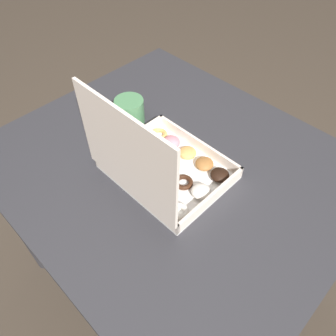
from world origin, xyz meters
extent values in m
plane|color=#42382D|center=(0.00, 0.00, 0.00)|extent=(8.00, 8.00, 0.00)
cube|color=#2D2D33|center=(0.00, 0.00, 0.73)|extent=(1.00, 0.86, 0.03)
cylinder|color=#2D2D33|center=(-0.45, -0.38, 0.36)|extent=(0.06, 0.06, 0.72)
cylinder|color=#2D2D33|center=(0.45, -0.38, 0.36)|extent=(0.06, 0.06, 0.72)
cylinder|color=#2D2D33|center=(0.45, 0.38, 0.36)|extent=(0.06, 0.06, 0.72)
cube|color=white|center=(-0.02, 0.04, 0.75)|extent=(0.32, 0.26, 0.01)
cube|color=silver|center=(-0.02, -0.09, 0.77)|extent=(0.32, 0.01, 0.04)
cube|color=silver|center=(-0.02, 0.16, 0.77)|extent=(0.32, 0.01, 0.04)
cube|color=silver|center=(-0.17, 0.04, 0.77)|extent=(0.01, 0.26, 0.04)
cube|color=silver|center=(0.14, 0.04, 0.77)|extent=(0.01, 0.26, 0.04)
cube|color=silver|center=(-0.02, 0.17, 0.92)|extent=(0.32, 0.01, 0.26)
ellipsoid|color=black|center=(-0.14, -0.05, 0.77)|extent=(0.05, 0.05, 0.03)
ellipsoid|color=#9E6633|center=(-0.08, -0.05, 0.77)|extent=(0.05, 0.05, 0.03)
ellipsoid|color=tan|center=(-0.02, -0.05, 0.77)|extent=(0.05, 0.05, 0.02)
ellipsoid|color=pink|center=(0.05, -0.04, 0.77)|extent=(0.05, 0.05, 0.03)
torus|color=tan|center=(0.10, -0.05, 0.76)|extent=(0.05, 0.05, 0.01)
ellipsoid|color=white|center=(-0.14, 0.03, 0.77)|extent=(0.05, 0.05, 0.03)
torus|color=#381E11|center=(-0.08, 0.04, 0.76)|extent=(0.05, 0.05, 0.01)
torus|color=white|center=(-0.02, 0.03, 0.76)|extent=(0.05, 0.05, 0.01)
torus|color=pink|center=(0.04, 0.04, 0.76)|extent=(0.05, 0.05, 0.01)
ellipsoid|color=#381E11|center=(0.10, 0.04, 0.77)|extent=(0.05, 0.05, 0.02)
torus|color=white|center=(-0.14, 0.12, 0.76)|extent=(0.05, 0.05, 0.02)
torus|color=white|center=(-0.08, 0.12, 0.76)|extent=(0.05, 0.05, 0.02)
ellipsoid|color=#9E6633|center=(-0.02, 0.12, 0.77)|extent=(0.05, 0.05, 0.03)
ellipsoid|color=#381E11|center=(0.04, 0.12, 0.77)|extent=(0.05, 0.05, 0.03)
torus|color=#9E6633|center=(0.10, 0.12, 0.76)|extent=(0.05, 0.05, 0.01)
cylinder|color=#4C8456|center=(0.23, -0.04, 0.79)|extent=(0.09, 0.09, 0.08)
cylinder|color=black|center=(0.23, -0.04, 0.82)|extent=(0.08, 0.08, 0.01)
camera|label=1|loc=(-0.44, 0.46, 1.45)|focal=35.00mm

